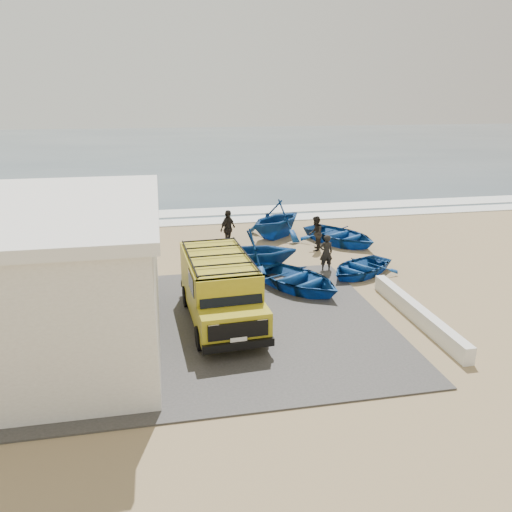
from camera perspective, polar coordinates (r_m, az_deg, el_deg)
ground at (r=18.74m, az=-0.23°, el=-4.82°), size 160.00×160.00×0.00m
slab at (r=16.67m, az=-5.75°, el=-7.85°), size 12.00×10.00×0.05m
ocean at (r=73.39m, az=-8.70°, el=12.17°), size 180.00×88.00×0.01m
surf_line at (r=30.03m, az=-4.57°, el=4.02°), size 180.00×1.60×0.06m
surf_wash at (r=32.45m, az=-5.09°, el=5.05°), size 180.00×2.20×0.04m
building at (r=16.37m, az=-25.52°, el=-2.01°), size 8.40×9.40×4.30m
parapet at (r=17.66m, az=17.94°, el=-6.26°), size 0.35×6.00×0.55m
van at (r=16.53m, az=-4.14°, el=-3.53°), size 2.39×5.40×2.27m
boat_near_left at (r=19.49m, az=4.63°, el=-2.62°), size 4.61×5.00×0.85m
boat_near_right at (r=21.38m, az=11.77°, el=-1.28°), size 4.10×3.80×0.69m
boat_mid_left at (r=21.16m, az=-0.17°, el=0.62°), size 3.85×3.41×1.88m
boat_mid_right at (r=25.71m, az=9.59°, el=2.34°), size 4.63×5.09×0.86m
boat_far_left at (r=26.39m, az=2.35°, el=4.26°), size 5.01×4.95×2.00m
fisherman_front at (r=21.53m, az=8.01°, el=0.36°), size 0.59×0.39×1.61m
fisherman_middle at (r=24.31m, az=6.82°, el=2.58°), size 0.93×1.02×1.70m
fisherman_back at (r=24.62m, az=-3.24°, el=3.11°), size 1.11×1.11×1.89m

